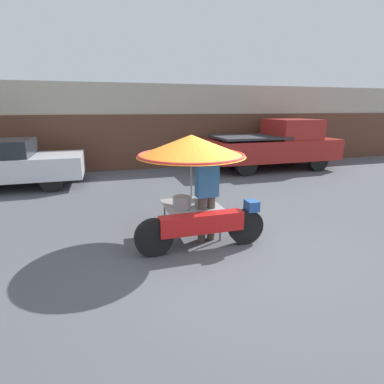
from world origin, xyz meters
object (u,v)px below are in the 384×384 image
(parked_car, at_px, (1,164))
(vendor_person, at_px, (207,190))
(vendor_motorcycle_cart, at_px, (193,160))
(pickup_truck, at_px, (275,145))

(parked_car, bearing_deg, vendor_person, -48.01)
(vendor_motorcycle_cart, height_order, pickup_truck, pickup_truck)
(vendor_motorcycle_cart, xyz_separation_m, parked_car, (-4.41, 4.89, -0.70))
(vendor_person, bearing_deg, vendor_motorcycle_cart, 131.20)
(vendor_motorcycle_cart, distance_m, pickup_truck, 7.24)
(parked_car, bearing_deg, vendor_motorcycle_cart, -47.98)
(vendor_motorcycle_cart, height_order, vendor_person, vendor_motorcycle_cart)
(vendor_person, distance_m, parked_car, 6.88)
(pickup_truck, bearing_deg, vendor_person, -130.67)
(vendor_motorcycle_cart, height_order, parked_car, vendor_motorcycle_cart)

